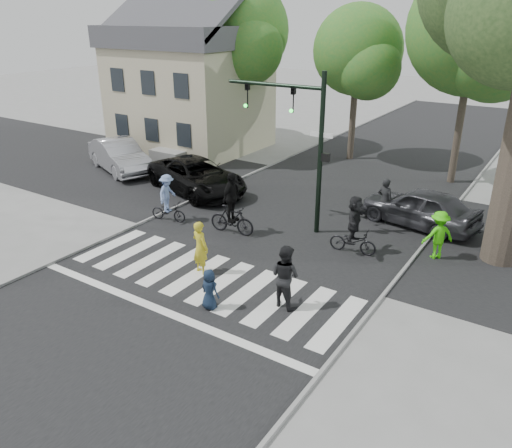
{
  "coord_description": "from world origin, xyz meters",
  "views": [
    {
      "loc": [
        8.92,
        -9.85,
        7.79
      ],
      "look_at": [
        0.5,
        3.0,
        1.3
      ],
      "focal_mm": 35.0,
      "sensor_mm": 36.0,
      "label": 1
    }
  ],
  "objects_px": {
    "car_silver": "(120,156)",
    "pedestrian_adult": "(285,276)",
    "pedestrian_woman": "(200,247)",
    "cyclist_right": "(354,228)",
    "pedestrian_child": "(209,289)",
    "car_grey": "(420,207)",
    "car_suv": "(197,176)",
    "cyclist_left": "(168,201)",
    "traffic_signal": "(301,129)",
    "cyclist_mid": "(232,209)"
  },
  "relations": [
    {
      "from": "pedestrian_child",
      "to": "pedestrian_adult",
      "type": "bearing_deg",
      "value": -137.92
    },
    {
      "from": "traffic_signal",
      "to": "pedestrian_adult",
      "type": "xyz_separation_m",
      "value": [
        2.46,
        -5.22,
        -2.95
      ]
    },
    {
      "from": "cyclist_right",
      "to": "pedestrian_woman",
      "type": "bearing_deg",
      "value": -131.11
    },
    {
      "from": "cyclist_mid",
      "to": "car_silver",
      "type": "distance_m",
      "value": 10.41
    },
    {
      "from": "car_suv",
      "to": "car_grey",
      "type": "xyz_separation_m",
      "value": [
        9.97,
        1.61,
        0.01
      ]
    },
    {
      "from": "traffic_signal",
      "to": "cyclist_mid",
      "type": "distance_m",
      "value": 3.91
    },
    {
      "from": "pedestrian_child",
      "to": "car_suv",
      "type": "distance_m",
      "value": 10.28
    },
    {
      "from": "cyclist_right",
      "to": "car_grey",
      "type": "relative_size",
      "value": 0.46
    },
    {
      "from": "cyclist_left",
      "to": "car_grey",
      "type": "height_order",
      "value": "cyclist_left"
    },
    {
      "from": "car_suv",
      "to": "car_silver",
      "type": "distance_m",
      "value": 5.61
    },
    {
      "from": "pedestrian_adult",
      "to": "car_suv",
      "type": "bearing_deg",
      "value": -26.75
    },
    {
      "from": "pedestrian_child",
      "to": "pedestrian_woman",
      "type": "bearing_deg",
      "value": -40.17
    },
    {
      "from": "pedestrian_woman",
      "to": "car_grey",
      "type": "height_order",
      "value": "pedestrian_woman"
    },
    {
      "from": "pedestrian_adult",
      "to": "cyclist_mid",
      "type": "distance_m",
      "value": 5.42
    },
    {
      "from": "pedestrian_child",
      "to": "pedestrian_adult",
      "type": "height_order",
      "value": "pedestrian_adult"
    },
    {
      "from": "car_suv",
      "to": "car_silver",
      "type": "bearing_deg",
      "value": 103.96
    },
    {
      "from": "car_silver",
      "to": "car_grey",
      "type": "xyz_separation_m",
      "value": [
        15.56,
        1.23,
        -0.05
      ]
    },
    {
      "from": "pedestrian_adult",
      "to": "car_silver",
      "type": "distance_m",
      "value": 15.64
    },
    {
      "from": "pedestrian_adult",
      "to": "car_grey",
      "type": "bearing_deg",
      "value": -90.22
    },
    {
      "from": "pedestrian_child",
      "to": "pedestrian_adult",
      "type": "distance_m",
      "value": 2.17
    },
    {
      "from": "cyclist_right",
      "to": "car_grey",
      "type": "distance_m",
      "value": 3.9
    },
    {
      "from": "car_silver",
      "to": "car_grey",
      "type": "bearing_deg",
      "value": -63.68
    },
    {
      "from": "traffic_signal",
      "to": "cyclist_left",
      "type": "bearing_deg",
      "value": -154.34
    },
    {
      "from": "car_silver",
      "to": "car_grey",
      "type": "height_order",
      "value": "car_silver"
    },
    {
      "from": "pedestrian_adult",
      "to": "car_silver",
      "type": "bearing_deg",
      "value": -15.46
    },
    {
      "from": "traffic_signal",
      "to": "pedestrian_adult",
      "type": "distance_m",
      "value": 6.48
    },
    {
      "from": "cyclist_right",
      "to": "car_silver",
      "type": "xyz_separation_m",
      "value": [
        -14.36,
        2.48,
        -0.1
      ]
    },
    {
      "from": "cyclist_left",
      "to": "car_grey",
      "type": "distance_m",
      "value": 10.0
    },
    {
      "from": "car_suv",
      "to": "car_grey",
      "type": "distance_m",
      "value": 10.1
    },
    {
      "from": "cyclist_mid",
      "to": "cyclist_right",
      "type": "xyz_separation_m",
      "value": [
        4.53,
        0.96,
        -0.06
      ]
    },
    {
      "from": "car_suv",
      "to": "car_silver",
      "type": "height_order",
      "value": "car_silver"
    },
    {
      "from": "pedestrian_woman",
      "to": "cyclist_right",
      "type": "xyz_separation_m",
      "value": [
        3.54,
        4.05,
        0.05
      ]
    },
    {
      "from": "pedestrian_adult",
      "to": "car_grey",
      "type": "relative_size",
      "value": 0.41
    },
    {
      "from": "cyclist_left",
      "to": "cyclist_mid",
      "type": "bearing_deg",
      "value": 7.42
    },
    {
      "from": "cyclist_mid",
      "to": "car_grey",
      "type": "distance_m",
      "value": 7.4
    },
    {
      "from": "car_silver",
      "to": "cyclist_left",
      "type": "bearing_deg",
      "value": -97.01
    },
    {
      "from": "pedestrian_woman",
      "to": "cyclist_left",
      "type": "distance_m",
      "value": 4.75
    },
    {
      "from": "car_silver",
      "to": "pedestrian_adult",
      "type": "bearing_deg",
      "value": -93.86
    },
    {
      "from": "traffic_signal",
      "to": "pedestrian_adult",
      "type": "relative_size",
      "value": 3.17
    },
    {
      "from": "cyclist_left",
      "to": "car_silver",
      "type": "bearing_deg",
      "value": 151.19
    },
    {
      "from": "pedestrian_adult",
      "to": "car_suv",
      "type": "xyz_separation_m",
      "value": [
        -8.5,
        6.39,
        -0.17
      ]
    },
    {
      "from": "pedestrian_adult",
      "to": "traffic_signal",
      "type": "bearing_deg",
      "value": -54.62
    },
    {
      "from": "cyclist_left",
      "to": "car_suv",
      "type": "relative_size",
      "value": 0.35
    },
    {
      "from": "traffic_signal",
      "to": "cyclist_left",
      "type": "relative_size",
      "value": 3.07
    },
    {
      "from": "pedestrian_child",
      "to": "cyclist_right",
      "type": "distance_m",
      "value": 5.95
    },
    {
      "from": "traffic_signal",
      "to": "cyclist_right",
      "type": "xyz_separation_m",
      "value": [
        2.72,
        -0.93,
        -2.96
      ]
    },
    {
      "from": "pedestrian_child",
      "to": "car_silver",
      "type": "height_order",
      "value": "car_silver"
    },
    {
      "from": "pedestrian_woman",
      "to": "car_grey",
      "type": "relative_size",
      "value": 0.39
    },
    {
      "from": "traffic_signal",
      "to": "car_suv",
      "type": "xyz_separation_m",
      "value": [
        -6.05,
        1.17,
        -3.12
      ]
    },
    {
      "from": "car_grey",
      "to": "pedestrian_woman",
      "type": "bearing_deg",
      "value": -20.93
    }
  ]
}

